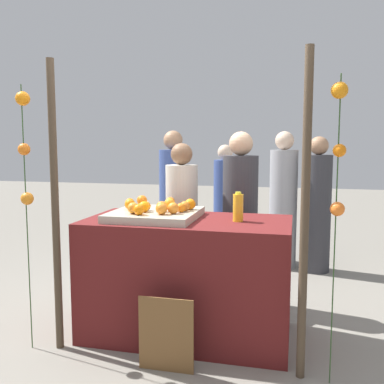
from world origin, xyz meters
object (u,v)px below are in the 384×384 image
orange_1 (130,204)px  juice_bottle (238,207)px  chalkboard_sign (166,335)px  vendor_left (182,229)px  stall_counter (188,277)px  orange_0 (161,209)px  vendor_right (240,225)px

orange_1 → juice_bottle: size_ratio=0.38×
orange_1 → chalkboard_sign: orange_1 is taller
juice_bottle → vendor_left: (-0.63, 0.70, -0.33)m
orange_1 → vendor_left: vendor_left is taller
stall_counter → chalkboard_sign: (-0.00, -0.59, -0.22)m
stall_counter → orange_1: 0.75m
orange_0 → chalkboard_sign: 0.91m
chalkboard_sign → vendor_left: bearing=100.2°
stall_counter → orange_0: 0.62m
juice_bottle → chalkboard_sign: juice_bottle is taller
vendor_right → vendor_left: bearing=-175.6°
orange_0 → vendor_left: (-0.08, 0.89, -0.33)m
juice_bottle → vendor_left: bearing=132.0°
orange_1 → vendor_right: 1.14m
chalkboard_sign → vendor_right: 1.47m
stall_counter → orange_1: bearing=-179.2°
orange_1 → vendor_left: 0.83m
stall_counter → chalkboard_sign: bearing=-90.2°
orange_1 → vendor_left: bearing=71.3°
orange_0 → stall_counter: bearing=48.2°
orange_1 → juice_bottle: (0.88, 0.01, 0.00)m
stall_counter → juice_bottle: size_ratio=7.06×
orange_0 → vendor_right: bearing=62.8°
orange_0 → vendor_left: vendor_left is taller
vendor_left → vendor_right: vendor_right is taller
chalkboard_sign → juice_bottle: bearing=56.0°
orange_1 → vendor_right: vendor_right is taller
stall_counter → juice_bottle: 0.70m
chalkboard_sign → vendor_left: vendor_left is taller
stall_counter → orange_0: orange_0 is taller
vendor_left → vendor_right: bearing=4.4°
orange_0 → orange_1: (-0.32, 0.17, -0.00)m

